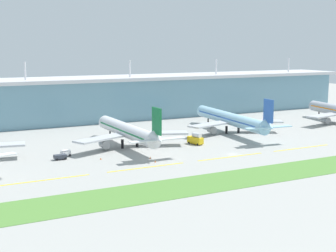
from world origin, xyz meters
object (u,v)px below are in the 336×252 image
Objects in this scene: fuel_truck at (196,139)px; safety_cone_nose_front at (150,158)px; baggage_cart at (65,153)px; safety_cone_right_wingtip at (101,159)px; airliner_near_middle at (128,131)px; safety_cone_left_wingtip at (155,161)px; airliner_far_middle at (231,119)px; pushback_tug at (60,157)px.

fuel_truck is 10.90× the size of safety_cone_nose_front.
safety_cone_right_wingtip is (10.00, -10.29, -0.91)m from baggage_cart.
airliner_near_middle is 29.09m from safety_cone_left_wingtip.
airliner_near_middle is at bearing 88.00° from safety_cone_nose_front.
safety_cone_right_wingtip is (-72.52, -23.60, -6.11)m from airliner_far_middle.
baggage_cart is 54.08m from fuel_truck.
safety_cone_left_wingtip is 1.00× the size of safety_cone_right_wingtip.
safety_cone_right_wingtip is at bearing -137.73° from airliner_near_middle.
safety_cone_nose_front is 1.00× the size of safety_cone_right_wingtip.
fuel_truck is (-28.50, -15.79, -4.19)m from airliner_far_middle.
airliner_far_middle is 101.09× the size of safety_cone_right_wingtip.
baggage_cart is at bearing 177.37° from fuel_truck.
baggage_cart is 5.73× the size of safety_cone_right_wingtip.
pushback_tug is (-85.48, -17.19, -5.36)m from airliner_far_middle.
safety_cone_right_wingtip is (-15.52, 12.75, 0.00)m from safety_cone_left_wingtip.
fuel_truck is 31.21m from safety_cone_nose_front.
airliner_near_middle reaches higher than fuel_truck.
safety_cone_right_wingtip is (-16.43, 6.67, 0.00)m from safety_cone_nose_front.
safety_cone_left_wingtip is at bearing -42.08° from baggage_cart.
fuel_truck is at bearing -151.02° from airliner_far_middle.
airliner_near_middle reaches higher than baggage_cart.
airliner_far_middle is 64.02m from safety_cone_nose_front.
airliner_near_middle reaches higher than pushback_tug.
airliner_near_middle reaches higher than safety_cone_nose_front.
safety_cone_left_wingtip and safety_cone_right_wingtip have the same top height.
safety_cone_nose_front is at bearing -152.30° from fuel_truck.
airliner_far_middle is at bearing 28.98° from fuel_truck.
pushback_tug is 6.40× the size of safety_cone_nose_front.
airliner_far_middle is at bearing 18.03° from safety_cone_right_wingtip.
safety_cone_right_wingtip is (-44.02, -7.81, -1.91)m from fuel_truck.
pushback_tug is 0.59× the size of fuel_truck.
safety_cone_left_wingtip is (-1.69, -28.39, -6.10)m from airliner_near_middle.
safety_cone_left_wingtip is at bearing -98.50° from safety_cone_nose_front.
safety_cone_right_wingtip is (-17.21, -15.64, -6.10)m from airliner_near_middle.
safety_cone_nose_front is at bearing 81.50° from safety_cone_left_wingtip.
airliner_far_middle is 83.74m from baggage_cart.
airliner_near_middle is 24.04m from safety_cone_right_wingtip.
airliner_far_middle is 32.85m from fuel_truck.
baggage_cart reaches higher than pushback_tug.
fuel_truck reaches higher than safety_cone_nose_front.
airliner_near_middle is 28.21m from baggage_cart.
baggage_cart is at bearing 134.18° from safety_cone_right_wingtip.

